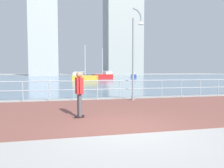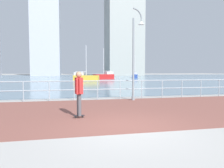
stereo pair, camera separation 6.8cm
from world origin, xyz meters
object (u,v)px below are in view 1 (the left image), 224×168
at_px(lamppost, 135,50).
at_px(skateboarder, 79,90).
at_px(sailboat_ivory, 134,76).
at_px(sailboat_teal, 84,77).
at_px(sailboat_navy, 103,76).

relative_size(lamppost, skateboarder, 3.17).
bearing_deg(sailboat_ivory, lamppost, -108.11).
distance_m(lamppost, skateboarder, 5.73).
distance_m(sailboat_ivory, sailboat_teal, 19.96).
bearing_deg(sailboat_teal, sailboat_ivory, 44.87).
xyz_separation_m(lamppost, skateboarder, (-3.52, -4.07, -1.97)).
xyz_separation_m(lamppost, sailboat_teal, (-1.03, 26.02, -2.37)).
bearing_deg(sailboat_navy, skateboarder, -100.96).
relative_size(sailboat_ivory, sailboat_navy, 0.85).
distance_m(skateboarder, sailboat_teal, 30.20).
relative_size(lamppost, sailboat_navy, 0.78).
distance_m(lamppost, sailboat_teal, 26.15).
bearing_deg(skateboarder, lamppost, 49.16).
bearing_deg(lamppost, skateboarder, -130.84).
relative_size(lamppost, sailboat_ivory, 0.91).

